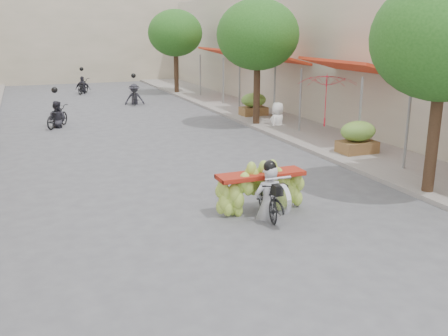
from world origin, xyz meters
TOP-DOWN VIEW (x-y plane):
  - ground at (0.00, 0.00)m, footprint 120.00×120.00m
  - sidewalk_right at (7.00, 15.00)m, footprint 4.00×60.00m
  - shophouse_row_right at (11.99, 14.00)m, footprint 9.77×40.00m
  - far_building at (0.00, 38.00)m, footprint 20.00×6.00m
  - street_tree_near at (5.40, 4.00)m, footprint 3.40×3.40m
  - street_tree_mid at (5.40, 14.00)m, footprint 3.40×3.40m
  - street_tree_far at (5.40, 26.00)m, footprint 3.40×3.40m
  - produce_crate_mid at (6.20, 8.00)m, footprint 1.20×0.88m
  - produce_crate_far at (6.20, 16.00)m, footprint 1.20×0.88m
  - banana_motorbike at (1.01, 4.26)m, footprint 2.20×1.76m
  - market_umbrella at (6.15, 9.84)m, footprint 2.25×2.25m
  - pedestrian at (6.14, 13.46)m, footprint 1.07×1.00m
  - bg_motorbike_a at (-2.55, 16.84)m, footprint 1.35×1.73m
  - bg_motorbike_b at (1.88, 22.27)m, footprint 1.14×1.98m
  - bg_motorbike_c at (-0.21, 28.24)m, footprint 1.29×1.84m

SIDE VIEW (x-z plane):
  - ground at x=0.00m, z-range 0.00..0.00m
  - sidewalk_right at x=7.00m, z-range 0.00..0.12m
  - produce_crate_mid at x=6.20m, z-range 0.13..1.29m
  - produce_crate_far at x=6.20m, z-range 0.13..1.29m
  - bg_motorbike_a at x=-2.55m, z-range -0.24..1.71m
  - banana_motorbike at x=1.01m, z-range -0.37..1.85m
  - bg_motorbike_c at x=-0.21m, z-range -0.20..1.75m
  - bg_motorbike_b at x=1.88m, z-range -0.15..1.80m
  - pedestrian at x=6.14m, z-range 0.12..1.99m
  - market_umbrella at x=6.15m, z-range 1.60..3.49m
  - shophouse_row_right at x=11.99m, z-range 0.00..6.00m
  - far_building at x=0.00m, z-range 0.00..7.00m
  - street_tree_near at x=5.40m, z-range 1.16..6.41m
  - street_tree_mid at x=5.40m, z-range 1.16..6.41m
  - street_tree_far at x=5.40m, z-range 1.16..6.41m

